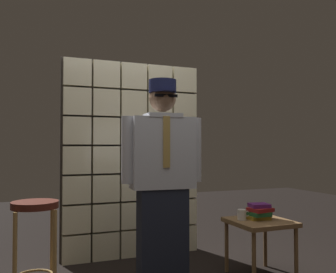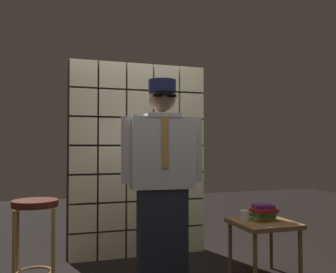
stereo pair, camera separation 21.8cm
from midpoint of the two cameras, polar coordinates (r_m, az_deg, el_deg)
name	(u,v)px [view 1 (the left image)]	position (r m, az deg, el deg)	size (l,w,h in m)	color
glass_block_wall	(133,159)	(4.01, -7.00, -3.54)	(1.52, 0.10, 2.12)	beige
standing_person	(162,180)	(3.07, -2.92, -6.71)	(0.69, 0.31, 1.74)	#1E2333
bar_stool	(35,228)	(2.99, -22.02, -13.09)	(0.34, 0.34, 0.78)	#592319
side_table	(260,227)	(3.52, 12.32, -13.61)	(0.52, 0.52, 0.51)	brown
book_stack	(259,212)	(3.54, 12.17, -11.36)	(0.23, 0.22, 0.14)	olive
coffee_mug	(242,215)	(3.47, 9.63, -11.87)	(0.13, 0.08, 0.09)	silver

